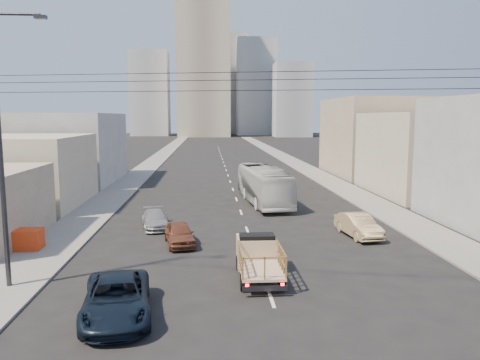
{
  "coord_description": "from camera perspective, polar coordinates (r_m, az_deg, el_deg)",
  "views": [
    {
      "loc": [
        -2.6,
        -16.68,
        7.57
      ],
      "look_at": [
        -0.53,
        13.45,
        3.5
      ],
      "focal_mm": 35.0,
      "sensor_mm": 36.0,
      "label": 1
    }
  ],
  "objects": [
    {
      "name": "ground",
      "position": [
        18.5,
        4.67,
        -16.5
      ],
      "size": [
        420.0,
        420.0,
        0.0
      ],
      "primitive_type": "plane",
      "color": "black",
      "rests_on": "ground"
    },
    {
      "name": "flatbed_pickup",
      "position": [
        22.34,
        2.29,
        -9.18
      ],
      "size": [
        1.95,
        4.41,
        1.9
      ],
      "color": "tan",
      "rests_on": "ground"
    },
    {
      "name": "overhead_wires",
      "position": [
        18.42,
        4.27,
        12.0
      ],
      "size": [
        23.01,
        5.02,
        0.72
      ],
      "color": "black",
      "rests_on": "ground"
    },
    {
      "name": "midrise_back",
      "position": [
        217.33,
        -1.69,
        11.48
      ],
      "size": [
        18.0,
        18.0,
        44.0
      ],
      "primitive_type": "cube",
      "color": "gray",
      "rests_on": "ground"
    },
    {
      "name": "sidewalk_left",
      "position": [
        87.49,
        -9.93,
        2.64
      ],
      "size": [
        3.5,
        180.0,
        0.12
      ],
      "primitive_type": "cube",
      "color": "slate",
      "rests_on": "ground"
    },
    {
      "name": "navy_pickup",
      "position": [
        18.87,
        -14.79,
        -13.8
      ],
      "size": [
        3.22,
        5.67,
        1.49
      ],
      "primitive_type": "imported",
      "rotation": [
        0.0,
        0.0,
        0.14
      ],
      "color": "black",
      "rests_on": "ground"
    },
    {
      "name": "crate_stack",
      "position": [
        29.39,
        -24.71,
        -6.58
      ],
      "size": [
        1.8,
        1.2,
        1.14
      ],
      "color": "red",
      "rests_on": "sidewalk_left"
    },
    {
      "name": "midrise_ne",
      "position": [
        203.11,
        1.93,
        11.18
      ],
      "size": [
        16.0,
        16.0,
        40.0
      ],
      "primitive_type": "cube",
      "color": "#9A9DA2",
      "rests_on": "ground"
    },
    {
      "name": "high_rise_tower",
      "position": [
        188.03,
        -4.47,
        14.5
      ],
      "size": [
        20.0,
        20.0,
        60.0
      ],
      "primitive_type": "cube",
      "color": "gray",
      "rests_on": "ground"
    },
    {
      "name": "midrise_east",
      "position": [
        184.7,
        6.33,
        9.62
      ],
      "size": [
        14.0,
        14.0,
        28.0
      ],
      "primitive_type": "cube",
      "color": "#9A9DA2",
      "rests_on": "ground"
    },
    {
      "name": "bldg_left_far",
      "position": [
        58.3,
        -20.82,
        3.66
      ],
      "size": [
        12.0,
        16.0,
        8.0
      ],
      "primitive_type": "cube",
      "color": "gray",
      "rests_on": "ground"
    },
    {
      "name": "sidewalk_right",
      "position": [
        88.18,
        5.45,
        2.75
      ],
      "size": [
        3.5,
        180.0,
        0.12
      ],
      "primitive_type": "cube",
      "color": "slate",
      "rests_on": "ground"
    },
    {
      "name": "lane_dashes",
      "position": [
        70.14,
        -1.79,
        1.48
      ],
      "size": [
        0.15,
        104.0,
        0.01
      ],
      "color": "silver",
      "rests_on": "ground"
    },
    {
      "name": "sedan_grey",
      "position": [
        32.74,
        -10.3,
        -4.75
      ],
      "size": [
        2.4,
        4.36,
        1.2
      ],
      "primitive_type": "imported",
      "rotation": [
        0.0,
        0.0,
        0.18
      ],
      "color": "gray",
      "rests_on": "ground"
    },
    {
      "name": "sedan_tan",
      "position": [
        30.87,
        14.22,
        -5.38
      ],
      "size": [
        2.09,
        4.56,
        1.45
      ],
      "primitive_type": "imported",
      "rotation": [
        0.0,
        0.0,
        0.13
      ],
      "color": "#9E865C",
      "rests_on": "ground"
    },
    {
      "name": "streetlamp_left",
      "position": [
        22.51,
        -27.01,
        3.95
      ],
      "size": [
        2.36,
        0.25,
        12.0
      ],
      "color": "#2D2D33",
      "rests_on": "ground"
    },
    {
      "name": "city_bus",
      "position": [
        41.33,
        2.9,
        -0.6
      ],
      "size": [
        3.84,
        11.91,
        3.26
      ],
      "primitive_type": "imported",
      "rotation": [
        0.0,
        0.0,
        0.1
      ],
      "color": "beige",
      "rests_on": "ground"
    },
    {
      "name": "bldg_left_mid",
      "position": [
        44.1,
        -25.74,
        0.96
      ],
      "size": [
        11.0,
        12.0,
        6.0
      ],
      "primitive_type": "cube",
      "color": "#B0A38E",
      "rests_on": "ground"
    },
    {
      "name": "sedan_brown",
      "position": [
        28.29,
        -7.39,
        -6.51
      ],
      "size": [
        2.26,
        4.14,
        1.34
      ],
      "primitive_type": "imported",
      "rotation": [
        0.0,
        0.0,
        0.18
      ],
      "color": "brown",
      "rests_on": "ground"
    },
    {
      "name": "bldg_right_far",
      "position": [
        64.8,
        16.55,
        5.09
      ],
      "size": [
        12.0,
        16.0,
        10.0
      ],
      "primitive_type": "cube",
      "color": "gray",
      "rests_on": "ground"
    },
    {
      "name": "midrise_nw",
      "position": [
        198.29,
        -10.88,
        10.27
      ],
      "size": [
        15.0,
        15.0,
        34.0
      ],
      "primitive_type": "cube",
      "color": "#9A9DA2",
      "rests_on": "ground"
    },
    {
      "name": "bldg_right_mid",
      "position": [
        49.97,
        22.35,
        3.0
      ],
      "size": [
        11.0,
        14.0,
        8.0
      ],
      "primitive_type": "cube",
      "color": "#B0A38E",
      "rests_on": "ground"
    }
  ]
}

